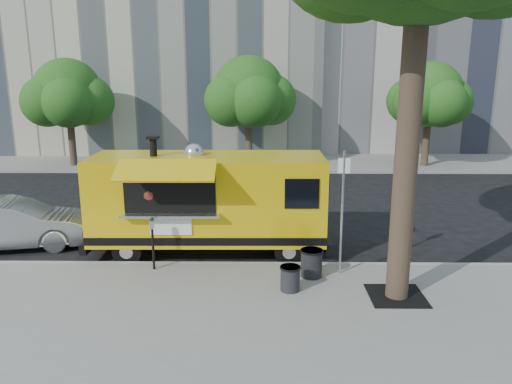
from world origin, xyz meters
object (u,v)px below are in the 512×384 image
far_tree_a (68,93)px  parking_meter (153,237)px  sedan (13,224)px  far_tree_c (430,95)px  sign_post (342,206)px  food_truck (207,200)px  far_tree_b (249,92)px  trash_bin_left (290,278)px  trash_bin_right (312,262)px

far_tree_a → parking_meter: bearing=-62.9°
parking_meter → sedan: size_ratio=0.31×
far_tree_c → sign_post: bearing=-114.8°
far_tree_c → parking_meter: far_tree_c is taller
sign_post → parking_meter: (-4.55, 0.20, -0.87)m
food_truck → sedan: 5.64m
far_tree_a → far_tree_c: 18.00m
far_tree_b → far_tree_c: size_ratio=1.06×
trash_bin_left → trash_bin_right: 0.96m
far_tree_c → trash_bin_right: bearing=-116.8°
far_tree_b → sign_post: bearing=-79.9°
far_tree_c → far_tree_a: bearing=-179.7°
far_tree_c → sedan: (-15.38, -11.87, -3.02)m
far_tree_b → parking_meter: bearing=-98.1°
far_tree_c → parking_meter: (-11.00, -13.75, -2.74)m
sedan → trash_bin_right: bearing=-116.8°
trash_bin_left → trash_bin_right: size_ratio=0.85×
far_tree_b → sedan: far_tree_b is taller
far_tree_a → trash_bin_left: bearing=-55.2°
sign_post → far_tree_a: bearing=129.8°
sign_post → far_tree_b: bearing=100.1°
far_tree_b → food_truck: 12.77m
food_truck → trash_bin_left: food_truck is taller
far_tree_a → sign_post: bearing=-50.2°
parking_meter → sedan: bearing=156.8°
food_truck → trash_bin_right: 3.43m
far_tree_a → parking_meter: (7.00, -13.65, -2.79)m
trash_bin_right → far_tree_b: bearing=97.3°
far_tree_c → parking_meter: 17.82m
far_tree_b → far_tree_c: bearing=-1.9°
parking_meter → sedan: 4.77m
parking_meter → sedan: parking_meter is taller
sign_post → parking_meter: sign_post is taller
far_tree_b → far_tree_a: bearing=-177.5°
far_tree_b → sedan: bearing=-117.7°
far_tree_a → far_tree_b: bearing=2.5°
food_truck → trash_bin_right: bearing=-36.3°
food_truck → trash_bin_left: bearing=-52.5°
far_tree_b → trash_bin_right: (1.85, -14.45, -3.33)m
trash_bin_left → trash_bin_right: trash_bin_right is taller
sign_post → food_truck: size_ratio=0.46×
far_tree_c → sign_post: far_tree_c is taller
far_tree_b → trash_bin_left: size_ratio=9.75×
far_tree_c → trash_bin_left: size_ratio=9.24×
far_tree_b → food_truck: bearing=-93.7°
far_tree_c → sedan: far_tree_c is taller
parking_meter → trash_bin_left: size_ratio=2.37×
sedan → trash_bin_left: sedan is taller
parking_meter → sedan: (-4.38, 1.88, -0.28)m
food_truck → sedan: (-5.57, 0.36, -0.81)m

